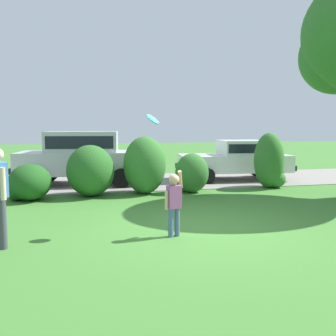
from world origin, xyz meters
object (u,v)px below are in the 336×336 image
at_px(parked_suv, 83,155).
at_px(child_thrower, 174,200).
at_px(frisbee, 152,119).
at_px(parked_sedan, 236,159).

relative_size(parked_suv, child_thrower, 3.80).
height_order(parked_suv, child_thrower, parked_suv).
xyz_separation_m(child_thrower, frisbee, (-0.32, 0.49, 1.53)).
bearing_deg(parked_sedan, parked_suv, 178.60).
xyz_separation_m(parked_suv, child_thrower, (1.66, -7.06, -0.36)).
bearing_deg(frisbee, child_thrower, -57.04).
bearing_deg(parked_suv, child_thrower, -76.79).
distance_m(parked_sedan, parked_suv, 5.88).
distance_m(parked_sedan, frisbee, 7.98).
bearing_deg(child_thrower, parked_sedan, 58.64).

